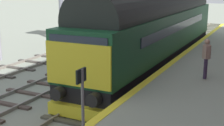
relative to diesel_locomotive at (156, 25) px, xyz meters
name	(u,v)px	position (x,y,z in m)	size (l,w,h in m)	color
ground_plane	(96,106)	(0.00, -7.27, -2.48)	(140.00, 140.00, 0.00)	gray
track_main	(96,105)	(0.00, -7.27, -2.42)	(2.50, 60.00, 0.15)	gray
track_adjacent_west	(29,93)	(-3.43, -7.27, -2.42)	(2.50, 60.00, 0.15)	gray
station_platform	(186,109)	(3.60, -7.27, -1.98)	(4.00, 44.00, 1.01)	gray
diesel_locomotive	(156,25)	(0.00, 0.00, 0.00)	(2.74, 17.64, 4.68)	black
platform_number_sign	(82,91)	(1.87, -11.41, -0.29)	(0.10, 0.44, 1.76)	slate
waiting_passenger	(206,55)	(3.75, -4.75, -0.49)	(0.36, 0.51, 1.64)	#342640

